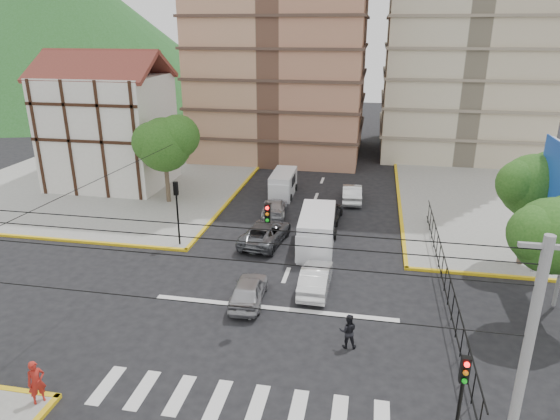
% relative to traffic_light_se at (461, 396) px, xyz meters
% --- Properties ---
extents(ground, '(160.00, 160.00, 0.00)m').
position_rel_traffic_light_se_xyz_m(ground, '(-7.80, 7.80, -3.11)').
color(ground, black).
rests_on(ground, ground).
extents(sidewalk_nw, '(26.00, 26.00, 0.15)m').
position_rel_traffic_light_se_xyz_m(sidewalk_nw, '(-27.80, 27.80, -3.04)').
color(sidewalk_nw, gray).
rests_on(sidewalk_nw, ground).
extents(crosswalk_stripes, '(12.00, 2.40, 0.01)m').
position_rel_traffic_light_se_xyz_m(crosswalk_stripes, '(-7.80, 1.80, -3.11)').
color(crosswalk_stripes, silver).
rests_on(crosswalk_stripes, ground).
extents(stop_line, '(13.00, 0.40, 0.01)m').
position_rel_traffic_light_se_xyz_m(stop_line, '(-7.80, 9.00, -3.11)').
color(stop_line, silver).
rests_on(stop_line, ground).
extents(tudor_building, '(10.80, 8.05, 12.23)m').
position_rel_traffic_light_se_xyz_m(tudor_building, '(-26.80, 27.80, 2.14)').
color(tudor_building, silver).
rests_on(tudor_building, ground).
extents(distant_hill, '(70.00, 70.00, 28.00)m').
position_rel_traffic_light_se_xyz_m(distant_hill, '(-62.80, 77.80, 10.89)').
color(distant_hill, '#20521B').
rests_on(distant_hill, ground).
extents(park_fence, '(0.10, 22.50, 1.66)m').
position_rel_traffic_light_se_xyz_m(park_fence, '(1.20, 12.30, -3.11)').
color(park_fence, black).
rests_on(park_fence, ground).
extents(tree_park_a, '(4.41, 3.60, 6.83)m').
position_rel_traffic_light_se_xyz_m(tree_park_a, '(5.28, 9.81, 1.90)').
color(tree_park_a, '#473828').
rests_on(tree_park_a, ground).
extents(tree_park_c, '(4.65, 3.80, 7.25)m').
position_rel_traffic_light_se_xyz_m(tree_park_c, '(6.29, 16.81, 2.22)').
color(tree_park_c, '#473828').
rests_on(tree_park_c, ground).
extents(tree_tudor, '(5.39, 4.40, 7.43)m').
position_rel_traffic_light_se_xyz_m(tree_tudor, '(-19.70, 23.81, 2.11)').
color(tree_tudor, '#473828').
rests_on(tree_tudor, ground).
extents(traffic_light_se, '(0.28, 0.22, 4.40)m').
position_rel_traffic_light_se_xyz_m(traffic_light_se, '(0.00, 0.00, 0.00)').
color(traffic_light_se, black).
rests_on(traffic_light_se, ground).
extents(traffic_light_nw, '(0.28, 0.22, 4.40)m').
position_rel_traffic_light_se_xyz_m(traffic_light_nw, '(-15.60, 15.60, 0.00)').
color(traffic_light_nw, black).
rests_on(traffic_light_nw, ground).
extents(traffic_light_hanging, '(18.00, 9.12, 0.92)m').
position_rel_traffic_light_se_xyz_m(traffic_light_hanging, '(-7.80, 5.76, 2.79)').
color(traffic_light_hanging, black).
rests_on(traffic_light_hanging, ground).
extents(utility_pole_se, '(1.40, 0.28, 9.00)m').
position_rel_traffic_light_se_xyz_m(utility_pole_se, '(1.20, -1.20, 1.65)').
color(utility_pole_se, slate).
rests_on(utility_pole_se, ground).
extents(van_right_lane, '(2.48, 5.70, 2.52)m').
position_rel_traffic_light_se_xyz_m(van_right_lane, '(-6.47, 16.67, -1.88)').
color(van_right_lane, silver).
rests_on(van_right_lane, ground).
extents(van_left_lane, '(1.99, 4.69, 2.10)m').
position_rel_traffic_light_se_xyz_m(van_left_lane, '(-10.72, 27.40, -2.09)').
color(van_left_lane, silver).
rests_on(van_left_lane, ground).
extents(car_silver_front_left, '(1.94, 4.29, 1.43)m').
position_rel_traffic_light_se_xyz_m(car_silver_front_left, '(-9.24, 9.39, -2.40)').
color(car_silver_front_left, '#A8A8AD').
rests_on(car_silver_front_left, ground).
extents(car_white_front_right, '(1.58, 4.46, 1.47)m').
position_rel_traffic_light_se_xyz_m(car_white_front_right, '(-5.88, 11.37, -2.38)').
color(car_white_front_right, white).
rests_on(car_white_front_right, ground).
extents(car_grey_mid_left, '(3.11, 5.63, 1.49)m').
position_rel_traffic_light_se_xyz_m(car_grey_mid_left, '(-10.04, 17.25, -2.37)').
color(car_grey_mid_left, '#5A5D62').
rests_on(car_grey_mid_left, ground).
extents(car_silver_rear_left, '(2.31, 4.62, 1.29)m').
position_rel_traffic_light_se_xyz_m(car_silver_rear_left, '(-10.49, 22.66, -2.47)').
color(car_silver_rear_left, silver).
rests_on(car_silver_rear_left, ground).
extents(car_darkgrey_mid_right, '(1.91, 4.22, 1.41)m').
position_rel_traffic_light_se_xyz_m(car_darkgrey_mid_right, '(-6.12, 22.28, -2.41)').
color(car_darkgrey_mid_right, black).
rests_on(car_darkgrey_mid_right, ground).
extents(car_white_rear_right, '(1.85, 4.60, 1.49)m').
position_rel_traffic_light_se_xyz_m(car_white_rear_right, '(-4.69, 27.10, -2.37)').
color(car_white_rear_right, silver).
rests_on(car_white_rear_right, ground).
extents(pedestrian_sw_corner, '(0.76, 0.79, 1.81)m').
position_rel_traffic_light_se_xyz_m(pedestrian_sw_corner, '(-15.37, 0.30, -2.06)').
color(pedestrian_sw_corner, red).
rests_on(pedestrian_sw_corner, sidewalk_sw).
extents(pedestrian_crosswalk, '(0.88, 0.71, 1.69)m').
position_rel_traffic_light_se_xyz_m(pedestrian_crosswalk, '(-3.77, 6.33, -2.27)').
color(pedestrian_crosswalk, black).
rests_on(pedestrian_crosswalk, ground).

